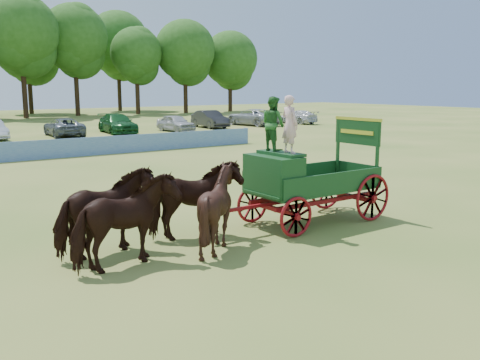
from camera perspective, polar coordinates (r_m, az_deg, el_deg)
name	(u,v)px	position (r m, az deg, el deg)	size (l,w,h in m)	color
ground	(284,223)	(15.71, 4.73, -4.56)	(160.00, 160.00, 0.00)	#9B8E46
horse_lead_left	(125,222)	(11.91, -12.14, -4.45)	(1.10, 2.42, 2.04)	black
horse_lead_right	(106,213)	(12.90, -14.11, -3.41)	(1.10, 2.42, 2.04)	black
horse_wheel_left	(217,208)	(13.01, -2.42, -2.98)	(1.65, 1.86, 2.05)	black
horse_wheel_right	(194,200)	(13.93, -4.91, -2.15)	(1.10, 2.42, 2.04)	black
farm_dray	(294,170)	(15.13, 5.79, 1.11)	(6.00, 2.00, 3.70)	maroon
sponsor_banner	(58,149)	(31.05, -18.87, 3.19)	(26.00, 0.08, 1.05)	#1B5195
parked_cars	(54,127)	(44.06, -19.22, 5.36)	(55.74, 7.05, 1.64)	silver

